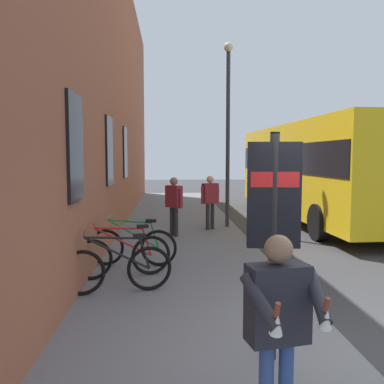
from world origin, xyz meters
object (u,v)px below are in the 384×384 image
(pedestrian_by_facade, at_px, (174,200))
(tourist_with_hotdogs, at_px, (279,316))
(bicycle_under_window, at_px, (133,246))
(transit_info_sign, at_px, (274,210))
(bicycle_far_end, at_px, (123,256))
(city_bus, at_px, (314,167))
(bicycle_by_door, at_px, (117,269))
(pedestrian_crossing_street, at_px, (210,197))
(street_lamp, at_px, (228,120))

(pedestrian_by_facade, relative_size, tourist_with_hotdogs, 1.01)
(bicycle_under_window, bearing_deg, transit_info_sign, -154.84)
(bicycle_far_end, distance_m, bicycle_under_window, 0.78)
(city_bus, bearing_deg, bicycle_by_door, 142.62)
(bicycle_by_door, distance_m, bicycle_far_end, 0.85)
(tourist_with_hotdogs, bearing_deg, transit_info_sign, -12.51)
(bicycle_by_door, distance_m, pedestrian_crossing_street, 5.96)
(bicycle_by_door, height_order, pedestrian_crossing_street, pedestrian_crossing_street)
(pedestrian_crossing_street, distance_m, pedestrian_by_facade, 1.44)
(bicycle_far_end, height_order, pedestrian_crossing_street, pedestrian_crossing_street)
(bicycle_far_end, relative_size, pedestrian_by_facade, 1.08)
(pedestrian_crossing_street, relative_size, street_lamp, 0.29)
(bicycle_under_window, distance_m, street_lamp, 5.81)
(pedestrian_by_facade, bearing_deg, bicycle_under_window, 164.11)
(transit_info_sign, distance_m, pedestrian_crossing_street, 7.81)
(pedestrian_by_facade, xyz_separation_m, tourist_with_hotdogs, (-8.10, -0.67, 0.00))
(pedestrian_by_facade, distance_m, tourist_with_hotdogs, 8.13)
(bicycle_by_door, xyz_separation_m, pedestrian_crossing_street, (5.57, -2.04, 0.58))
(bicycle_by_door, relative_size, tourist_with_hotdogs, 1.11)
(bicycle_under_window, xyz_separation_m, city_bus, (6.12, -5.81, 1.41))
(city_bus, bearing_deg, transit_info_sign, 158.10)
(bicycle_by_door, relative_size, bicycle_far_end, 1.02)
(city_bus, bearing_deg, bicycle_far_end, 139.34)
(transit_info_sign, xyz_separation_m, pedestrian_crossing_street, (7.79, -0.13, -0.63))
(bicycle_under_window, relative_size, transit_info_sign, 0.74)
(bicycle_under_window, distance_m, tourist_with_hotdogs, 5.37)
(city_bus, xyz_separation_m, pedestrian_crossing_street, (-2.17, 3.88, -0.83))
(bicycle_under_window, xyz_separation_m, pedestrian_by_facade, (2.99, -0.85, 0.58))
(bicycle_by_door, bearing_deg, bicycle_far_end, 0.21)
(bicycle_far_end, xyz_separation_m, pedestrian_crossing_street, (4.72, -2.04, 0.58))
(pedestrian_by_facade, height_order, street_lamp, street_lamp)
(transit_info_sign, bearing_deg, bicycle_under_window, 25.16)
(bicycle_by_door, bearing_deg, bicycle_under_window, -3.82)
(tourist_with_hotdogs, bearing_deg, pedestrian_by_facade, 4.71)
(transit_info_sign, bearing_deg, pedestrian_by_facade, 7.92)
(bicycle_under_window, xyz_separation_m, street_lamp, (4.38, -2.51, 2.86))
(tourist_with_hotdogs, bearing_deg, city_bus, -20.89)
(bicycle_under_window, distance_m, pedestrian_by_facade, 3.17)
(bicycle_far_end, height_order, tourist_with_hotdogs, tourist_with_hotdogs)
(bicycle_far_end, xyz_separation_m, transit_info_sign, (-3.07, -1.91, 1.21))
(transit_info_sign, bearing_deg, bicycle_by_door, 40.77)
(pedestrian_by_facade, relative_size, street_lamp, 0.29)
(pedestrian_crossing_street, bearing_deg, bicycle_far_end, 156.61)
(transit_info_sign, height_order, street_lamp, street_lamp)
(bicycle_far_end, relative_size, city_bus, 0.16)
(bicycle_by_door, height_order, transit_info_sign, transit_info_sign)
(bicycle_under_window, relative_size, pedestrian_by_facade, 1.11)
(bicycle_under_window, height_order, pedestrian_crossing_street, pedestrian_crossing_street)
(bicycle_far_end, xyz_separation_m, city_bus, (6.89, -5.92, 1.41))
(city_bus, distance_m, tourist_with_hotdogs, 12.05)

